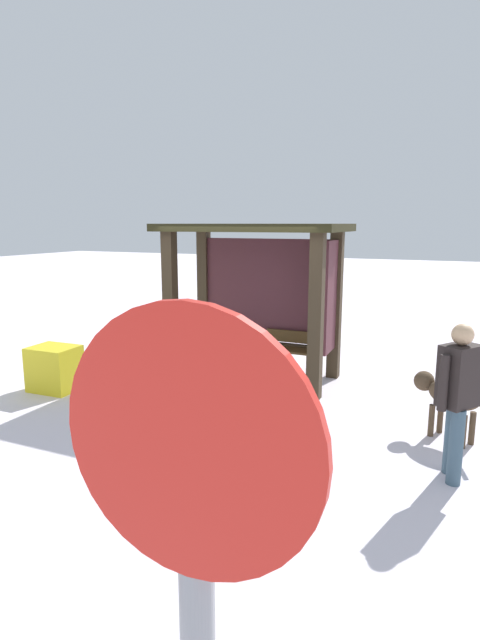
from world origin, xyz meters
The scene contains 7 objects.
ground_plane centered at (0.00, 0.00, 0.00)m, with size 60.00×60.00×0.00m, color white.
bus_shelter centered at (0.08, 0.16, 1.81)m, with size 2.91×1.66×2.54m.
bench_left_inside centered at (-0.54, 0.31, 0.33)m, with size 0.99×0.35×0.73m.
bench_center_inside centered at (0.54, 0.31, 0.34)m, with size 0.99×0.38×0.76m.
person_walking centered at (3.13, -2.33, 0.92)m, with size 0.43×0.53×1.60m.
dog centered at (3.04, -1.31, 0.54)m, with size 0.88×0.63×0.75m.
grit_bin centered at (-2.56, -1.83, 0.34)m, with size 0.70×0.56×0.69m, color yellow.
Camera 1 is at (3.09, -7.52, 2.55)m, focal length 28.30 mm.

